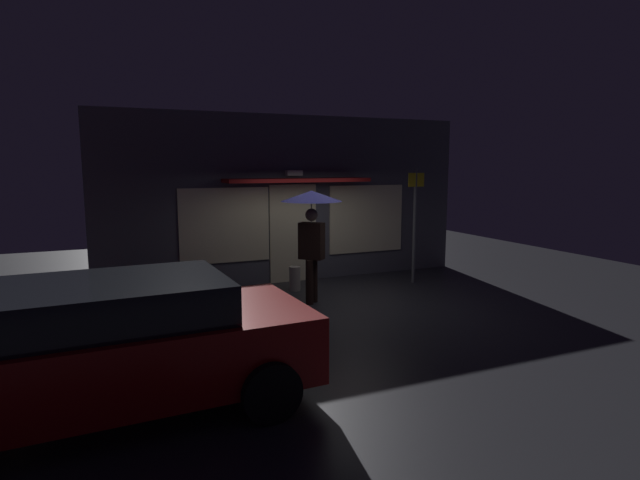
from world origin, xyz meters
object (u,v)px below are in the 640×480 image
object	(u,v)px
street_sign_post	(415,219)
sidewalk_bollard	(295,279)
parked_car	(112,345)
person_with_umbrella	(311,214)

from	to	relation	value
street_sign_post	sidewalk_bollard	distance (m)	2.98
parked_car	street_sign_post	distance (m)	7.52
parked_car	sidewalk_bollard	xyz separation A→B (m)	(3.68, 4.28, -0.49)
person_with_umbrella	parked_car	distance (m)	4.94
sidewalk_bollard	person_with_umbrella	bearing A→B (deg)	-93.18
street_sign_post	sidewalk_bollard	size ratio (longest dim) A/B	4.97
street_sign_post	sidewalk_bollard	world-z (taller)	street_sign_post
person_with_umbrella	sidewalk_bollard	size ratio (longest dim) A/B	4.19
parked_car	street_sign_post	xyz separation A→B (m)	(6.39, 3.91, 0.70)
person_with_umbrella	parked_car	bearing A→B (deg)	87.63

